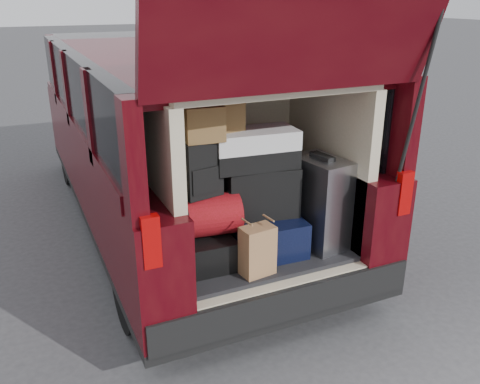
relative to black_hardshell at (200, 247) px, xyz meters
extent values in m
plane|color=#373739|center=(0.40, -0.17, -0.65)|extent=(80.00, 80.00, 0.00)
cylinder|color=black|center=(-0.42, 0.23, -0.33)|extent=(0.24, 0.64, 0.64)
cylinder|color=black|center=(1.22, 0.23, -0.33)|extent=(0.24, 0.64, 0.64)
cylinder|color=black|center=(-0.42, 3.53, -0.33)|extent=(0.24, 0.64, 0.64)
cylinder|color=black|center=(1.22, 3.53, -0.33)|extent=(0.24, 0.64, 0.64)
cube|color=black|center=(0.40, 1.90, -0.39)|extent=(1.90, 4.85, 0.08)
cube|color=#3D020A|center=(-0.38, 1.90, 0.05)|extent=(0.33, 4.85, 0.80)
cube|color=#3D020A|center=(1.19, 1.90, 0.05)|extent=(0.33, 4.85, 0.80)
cube|color=#3D020A|center=(0.40, 1.90, 1.08)|extent=(1.82, 4.46, 0.10)
cube|color=black|center=(-0.48, 1.80, 0.79)|extent=(0.12, 4.25, 0.68)
cube|color=black|center=(1.28, 1.80, 0.79)|extent=(0.12, 4.25, 0.68)
cube|color=black|center=(0.40, -0.46, -0.25)|extent=(1.86, 0.16, 0.22)
cube|color=#990505|center=(-0.46, -0.50, 0.37)|extent=(0.10, 0.06, 0.30)
cube|color=#990505|center=(1.26, -0.50, 0.37)|extent=(0.10, 0.06, 0.30)
cube|color=black|center=(0.40, 0.10, -0.13)|extent=(1.24, 1.05, 0.06)
cube|color=beige|center=(-0.26, 0.10, 0.47)|extent=(0.08, 1.05, 1.15)
cube|color=beige|center=(1.06, 0.10, 0.47)|extent=(0.08, 1.05, 1.15)
cube|color=beige|center=(0.40, 0.66, 0.47)|extent=(1.34, 0.06, 1.15)
cube|color=beige|center=(0.40, 0.10, 1.08)|extent=(1.34, 1.05, 0.06)
cylinder|color=black|center=(1.24, -0.57, 1.00)|extent=(0.02, 0.90, 0.76)
cube|color=black|center=(0.40, 0.10, -0.38)|extent=(1.24, 1.05, 0.55)
cube|color=black|center=(0.00, 0.00, 0.00)|extent=(0.39, 0.53, 0.21)
cube|color=black|center=(0.46, 0.00, 0.03)|extent=(0.51, 0.61, 0.26)
cube|color=silver|center=(0.87, -0.11, 0.22)|extent=(0.33, 0.46, 0.65)
cube|color=#AC7A4D|center=(0.28, -0.32, 0.06)|extent=(0.23, 0.16, 0.33)
cube|color=maroon|center=(0.04, -0.04, 0.24)|extent=(0.46, 0.33, 0.28)
cube|color=black|center=(0.47, 0.02, 0.33)|extent=(0.53, 0.38, 0.35)
cube|color=black|center=(0.01, -0.02, 0.56)|extent=(0.28, 0.20, 0.36)
cube|color=white|center=(0.41, 0.03, 0.64)|extent=(0.60, 0.35, 0.26)
cube|color=brown|center=(0.04, 0.00, 0.85)|extent=(0.26, 0.22, 0.22)
cube|color=brown|center=(0.24, 0.10, 0.87)|extent=(0.23, 0.19, 0.20)
camera|label=1|loc=(-1.03, -2.91, 1.60)|focal=38.00mm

